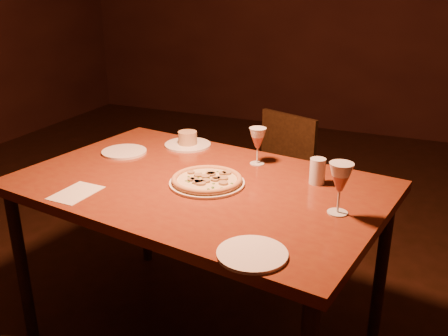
% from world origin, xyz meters
% --- Properties ---
extents(floor, '(7.00, 7.00, 0.00)m').
position_xyz_m(floor, '(0.00, 0.00, 0.00)').
color(floor, black).
rests_on(floor, ground).
extents(dining_table, '(1.66, 1.20, 0.82)m').
position_xyz_m(dining_table, '(0.24, -0.27, 0.75)').
color(dining_table, brown).
rests_on(dining_table, floor).
extents(chair_far, '(0.53, 0.53, 0.84)m').
position_xyz_m(chair_far, '(0.26, 0.74, 0.48)').
color(chair_far, black).
rests_on(chair_far, floor).
extents(pizza_plate, '(0.32, 0.32, 0.03)m').
position_xyz_m(pizza_plate, '(0.28, -0.28, 0.84)').
color(pizza_plate, white).
rests_on(pizza_plate, dining_table).
extents(ramekin_saucer, '(0.24, 0.24, 0.08)m').
position_xyz_m(ramekin_saucer, '(-0.03, 0.14, 0.84)').
color(ramekin_saucer, white).
rests_on(ramekin_saucer, dining_table).
extents(wine_glass_far, '(0.08, 0.08, 0.17)m').
position_xyz_m(wine_glass_far, '(0.39, 0.03, 0.90)').
color(wine_glass_far, '#A45344').
rests_on(wine_glass_far, dining_table).
extents(wine_glass_right, '(0.09, 0.09, 0.20)m').
position_xyz_m(wine_glass_right, '(0.84, -0.33, 0.92)').
color(wine_glass_right, '#A45344').
rests_on(wine_glass_right, dining_table).
extents(water_tumbler, '(0.07, 0.07, 0.11)m').
position_xyz_m(water_tumbler, '(0.70, -0.09, 0.87)').
color(water_tumbler, silver).
rests_on(water_tumbler, dining_table).
extents(side_plate_left, '(0.22, 0.22, 0.01)m').
position_xyz_m(side_plate_left, '(-0.26, -0.08, 0.82)').
color(side_plate_left, white).
rests_on(side_plate_left, dining_table).
extents(side_plate_near, '(0.22, 0.22, 0.01)m').
position_xyz_m(side_plate_near, '(0.65, -0.74, 0.82)').
color(side_plate_near, white).
rests_on(side_plate_near, dining_table).
extents(menu_card, '(0.15, 0.21, 0.00)m').
position_xyz_m(menu_card, '(-0.16, -0.57, 0.82)').
color(menu_card, silver).
rests_on(menu_card, dining_table).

